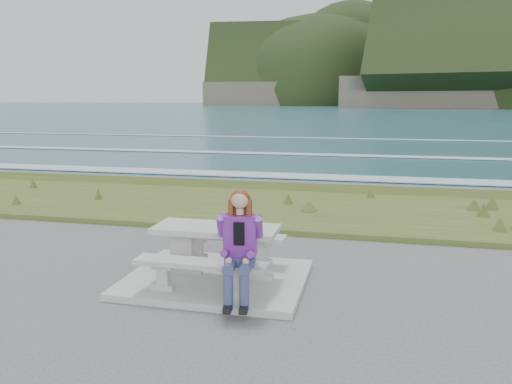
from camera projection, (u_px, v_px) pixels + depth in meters
concrete_slab at (217, 279)px, 7.37m from camera, size 2.60×2.10×0.10m
picnic_table at (216, 237)px, 7.26m from camera, size 1.80×0.75×0.75m
bench_landward at (200, 268)px, 6.63m from camera, size 1.80×0.35×0.45m
bench_seaward at (230, 240)px, 7.97m from camera, size 1.80×0.35×0.45m
grass_verge at (279, 210)px, 12.17m from camera, size 160.00×4.50×0.22m
shore_drop at (297, 190)px, 14.95m from camera, size 160.00×0.80×2.20m
ocean at (336, 170)px, 31.73m from camera, size 1600.00×1600.00×0.09m
seated_woman at (239, 262)px, 6.34m from camera, size 0.49×0.76×1.44m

